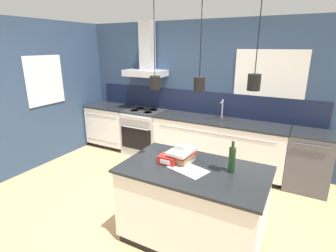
% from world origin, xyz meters
% --- Properties ---
extents(ground_plane, '(16.00, 16.00, 0.00)m').
position_xyz_m(ground_plane, '(0.00, 0.00, 0.00)').
color(ground_plane, tan).
rests_on(ground_plane, ground).
extents(wall_back, '(5.60, 2.39, 2.60)m').
position_xyz_m(wall_back, '(-0.06, 2.00, 1.36)').
color(wall_back, navy).
rests_on(wall_back, ground_plane).
extents(wall_left, '(0.08, 3.80, 2.60)m').
position_xyz_m(wall_left, '(-2.43, 0.70, 1.30)').
color(wall_left, navy).
rests_on(wall_left, ground_plane).
extents(counter_run_left, '(0.96, 0.64, 0.91)m').
position_xyz_m(counter_run_left, '(-1.89, 1.69, 0.46)').
color(counter_run_left, black).
rests_on(counter_run_left, ground_plane).
extents(counter_run_sink, '(2.32, 0.64, 1.24)m').
position_xyz_m(counter_run_sink, '(0.53, 1.69, 0.46)').
color(counter_run_sink, black).
rests_on(counter_run_sink, ground_plane).
extents(oven_range, '(0.80, 0.66, 0.91)m').
position_xyz_m(oven_range, '(-1.02, 1.69, 0.46)').
color(oven_range, '#B5B5BA').
rests_on(oven_range, ground_plane).
extents(dishwasher, '(0.62, 0.65, 0.91)m').
position_xyz_m(dishwasher, '(1.99, 1.69, 0.46)').
color(dishwasher, '#4C4C51').
rests_on(dishwasher, ground_plane).
extents(kitchen_island, '(1.55, 0.93, 0.91)m').
position_xyz_m(kitchen_island, '(0.88, -0.24, 0.46)').
color(kitchen_island, black).
rests_on(kitchen_island, ground_plane).
extents(bottle_on_island, '(0.07, 0.07, 0.34)m').
position_xyz_m(bottle_on_island, '(1.25, -0.14, 1.05)').
color(bottle_on_island, '#193319').
rests_on(bottle_on_island, kitchen_island).
extents(book_stack, '(0.26, 0.35, 0.14)m').
position_xyz_m(book_stack, '(0.70, -0.15, 0.99)').
color(book_stack, beige).
rests_on(book_stack, kitchen_island).
extents(red_supply_box, '(0.20, 0.16, 0.09)m').
position_xyz_m(red_supply_box, '(0.58, -0.26, 0.96)').
color(red_supply_box, red).
rests_on(red_supply_box, kitchen_island).
extents(paper_pile, '(0.45, 0.35, 0.01)m').
position_xyz_m(paper_pile, '(0.84, -0.30, 0.91)').
color(paper_pile, silver).
rests_on(paper_pile, kitchen_island).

